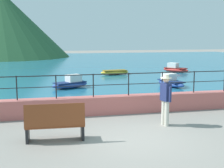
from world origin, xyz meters
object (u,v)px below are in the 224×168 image
boat_0 (71,83)px  boat_1 (171,82)px  boat_4 (175,69)px  boat_2 (115,72)px  person_walking (166,97)px  bench_main (55,123)px

boat_0 → boat_1: bearing=-7.0°
boat_4 → boat_2: bearing=-172.7°
person_walking → boat_0: size_ratio=0.71×
boat_4 → boat_1: bearing=-116.4°
bench_main → person_walking: 3.85m
person_walking → boat_2: size_ratio=0.73×
bench_main → boat_0: 9.18m
boat_1 → boat_2: boat_1 is taller
boat_4 → boat_0: bearing=-146.0°
boat_0 → boat_1: (5.92, -0.73, 0.00)m
boat_1 → boat_4: same height
person_walking → boat_4: (7.02, 14.62, -0.65)m
boat_0 → boat_4: bearing=34.0°
bench_main → boat_4: size_ratio=0.73×
person_walking → boat_4: size_ratio=0.74×
boat_0 → boat_2: 6.94m
boat_0 → boat_2: size_ratio=1.03×
boat_1 → boat_4: (3.52, 7.09, 0.00)m
person_walking → boat_4: person_walking is taller
boat_1 → boat_2: size_ratio=1.02×
bench_main → boat_4: (10.75, 15.44, -0.23)m
bench_main → boat_4: bearing=55.1°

